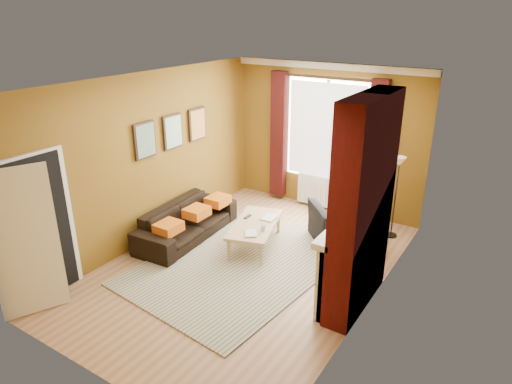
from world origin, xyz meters
TOP-DOWN VIEW (x-y plane):
  - ground at (0.00, 0.00)m, footprint 5.50×5.50m
  - room_walls at (0.63, 0.27)m, footprint 3.82×5.54m
  - striped_rug at (-0.13, -0.02)m, footprint 2.74×3.56m
  - sofa at (-1.42, 0.26)m, footprint 0.91×2.07m
  - armchair at (0.91, 1.58)m, footprint 1.36×1.36m
  - coffee_table at (-0.24, 0.60)m, footprint 1.00×1.44m
  - wicker_stool at (0.69, 2.40)m, footprint 0.45×0.45m
  - floor_lamp at (1.55, 2.20)m, footprint 0.27×0.27m
  - book_a at (-0.16, 0.17)m, footprint 0.30×0.31m
  - book_b at (-0.25, 0.88)m, footprint 0.23×0.31m
  - mug at (0.01, 0.43)m, footprint 0.12×0.12m
  - tv_remote at (-0.46, 0.72)m, footprint 0.05×0.17m

SIDE VIEW (x-z plane):
  - ground at x=0.00m, z-range 0.00..0.00m
  - striped_rug at x=-0.13m, z-range 0.00..0.02m
  - wicker_stool at x=0.69m, z-range 0.00..0.49m
  - sofa at x=-1.42m, z-range 0.00..0.59m
  - armchair at x=0.91m, z-range 0.00..0.67m
  - coffee_table at x=-0.24m, z-range 0.17..0.60m
  - book_b at x=-0.25m, z-range 0.43..0.46m
  - tv_remote at x=-0.46m, z-range 0.43..0.46m
  - book_a at x=-0.16m, z-range 0.43..0.46m
  - mug at x=0.01m, z-range 0.43..0.52m
  - floor_lamp at x=1.55m, z-range 0.42..1.86m
  - room_walls at x=0.63m, z-range -0.04..2.80m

